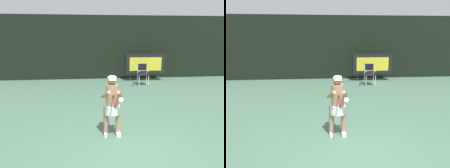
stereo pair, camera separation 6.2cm
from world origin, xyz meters
TOP-DOWN VIEW (x-y plane):
  - ground at (0.00, -0.19)m, footprint 18.00×22.00m
  - backdrop_screen at (0.00, 8.50)m, footprint 18.00×0.12m
  - scoreboard at (2.25, 7.63)m, footprint 2.20×0.21m
  - umpire_chair at (1.86, 6.57)m, footprint 0.52×0.44m
  - water_bottle at (1.32, 6.29)m, footprint 0.07×0.07m
  - tennis_player at (-0.31, 1.01)m, footprint 0.54×0.62m
  - tennis_racket at (-0.31, 0.47)m, footprint 0.03×0.60m

SIDE VIEW (x-z plane):
  - ground at x=0.00m, z-range -0.02..0.00m
  - water_bottle at x=1.32m, z-range -0.01..0.26m
  - umpire_chair at x=1.86m, z-range 0.08..1.16m
  - tennis_player at x=-0.31m, z-range 0.08..1.61m
  - scoreboard at x=2.25m, z-range 0.20..1.70m
  - tennis_racket at x=-0.31m, z-range 0.91..1.23m
  - backdrop_screen at x=0.00m, z-range -0.02..3.64m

